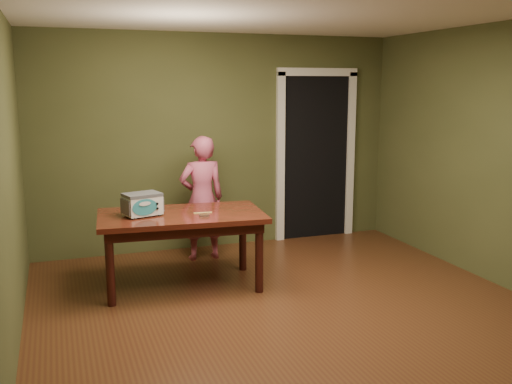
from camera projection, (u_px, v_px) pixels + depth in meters
floor at (300, 321)px, 4.89m from camera, size 5.00×5.00×0.00m
room_shell at (304, 121)px, 4.58m from camera, size 4.52×5.02×2.61m
doorway at (306, 155)px, 7.70m from camera, size 1.10×0.66×2.25m
dining_table at (182, 223)px, 5.61m from camera, size 1.67×1.04×0.75m
toy_oven at (142, 203)px, 5.47m from camera, size 0.40×0.32×0.22m
baking_pan at (204, 215)px, 5.47m from camera, size 0.10×0.10×0.02m
spatula at (203, 213)px, 5.60m from camera, size 0.18×0.04×0.01m
child at (202, 198)px, 6.52m from camera, size 0.53×0.35×1.43m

